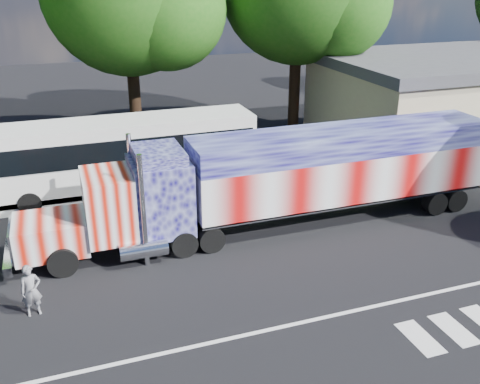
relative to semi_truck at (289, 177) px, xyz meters
name	(u,v)px	position (x,y,z in m)	size (l,w,h in m)	color
ground	(268,273)	(-2.15, -3.23, -2.16)	(100.00, 100.00, 0.00)	black
lane_markings	(368,325)	(-0.44, -7.00, -2.16)	(30.00, 2.67, 0.01)	silver
semi_truck	(289,177)	(0.00, 0.00, 0.00)	(19.72, 3.11, 4.20)	black
coach_bus	(128,155)	(-5.57, 5.98, -0.35)	(12.01, 2.80, 3.50)	silver
woman	(31,291)	(-9.90, -3.09, -1.32)	(0.62, 0.41, 1.70)	slate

